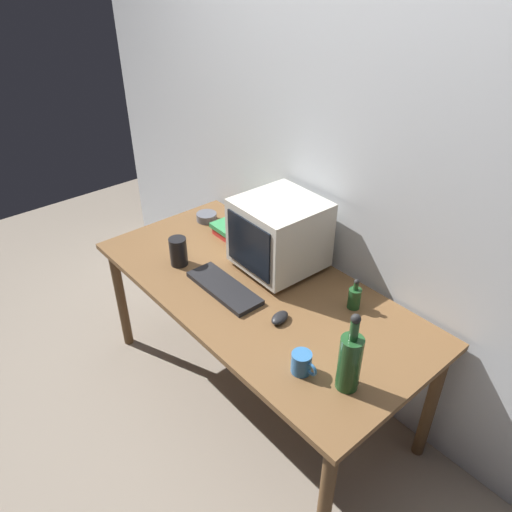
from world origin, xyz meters
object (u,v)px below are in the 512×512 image
at_px(crt_monitor, 279,234).
at_px(book_stack, 232,231).
at_px(bottle_tall, 350,361).
at_px(mug, 302,363).
at_px(keyboard, 224,288).
at_px(bottle_short, 354,297).
at_px(computer_mouse, 280,318).
at_px(cd_spindle, 207,217).
at_px(metal_canister, 178,251).

bearing_deg(crt_monitor, book_stack, 178.65).
bearing_deg(bottle_tall, mug, -154.39).
bearing_deg(book_stack, keyboard, -42.43).
bearing_deg(book_stack, bottle_short, 1.94).
bearing_deg(mug, book_stack, 156.39).
bearing_deg(computer_mouse, crt_monitor, 123.45).
xyz_separation_m(keyboard, book_stack, (-0.37, 0.34, 0.02)).
relative_size(crt_monitor, mug, 3.33).
xyz_separation_m(bottle_tall, mug, (-0.16, -0.08, -0.08)).
bearing_deg(bottle_short, computer_mouse, -114.83).
distance_m(bottle_short, mug, 0.48).
distance_m(bottle_short, cd_spindle, 1.10).
xyz_separation_m(bottle_short, cd_spindle, (-1.10, -0.03, -0.03)).
relative_size(book_stack, mug, 1.90).
distance_m(crt_monitor, mug, 0.74).
bearing_deg(computer_mouse, book_stack, 143.05).
relative_size(computer_mouse, metal_canister, 0.67).
bearing_deg(mug, bottle_tall, 25.61).
bearing_deg(metal_canister, mug, -3.16).
xyz_separation_m(mug, metal_canister, (-0.94, 0.05, 0.03)).
height_order(bottle_tall, mug, bottle_tall).
distance_m(book_stack, metal_canister, 0.38).
bearing_deg(crt_monitor, metal_canister, -133.74).
relative_size(computer_mouse, cd_spindle, 0.83).
bearing_deg(computer_mouse, mug, -41.72).
xyz_separation_m(crt_monitor, book_stack, (-0.40, 0.01, -0.16)).
height_order(crt_monitor, book_stack, crt_monitor).
height_order(bottle_short, cd_spindle, bottle_short).
distance_m(crt_monitor, bottle_short, 0.48).
bearing_deg(metal_canister, bottle_tall, 1.31).
bearing_deg(book_stack, bottle_tall, -17.14).
relative_size(keyboard, mug, 3.50).
bearing_deg(book_stack, metal_canister, -83.45).
xyz_separation_m(crt_monitor, bottle_tall, (0.75, -0.34, -0.06)).
relative_size(bottle_short, metal_canister, 1.03).
bearing_deg(keyboard, bottle_short, 37.44).
bearing_deg(bottle_tall, book_stack, 162.86).
relative_size(computer_mouse, mug, 0.83).
distance_m(keyboard, cd_spindle, 0.70).
distance_m(keyboard, book_stack, 0.50).
height_order(mug, metal_canister, metal_canister).
bearing_deg(computer_mouse, metal_canister, 172.77).
bearing_deg(computer_mouse, keyboard, 173.46).
distance_m(cd_spindle, metal_canister, 0.48).
bearing_deg(computer_mouse, cd_spindle, 148.29).
distance_m(bottle_tall, cd_spindle, 1.43).
xyz_separation_m(computer_mouse, bottle_short, (0.15, 0.32, 0.04)).
bearing_deg(bottle_tall, crt_monitor, 155.33).
bearing_deg(keyboard, metal_canister, -172.91).
height_order(crt_monitor, computer_mouse, crt_monitor).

